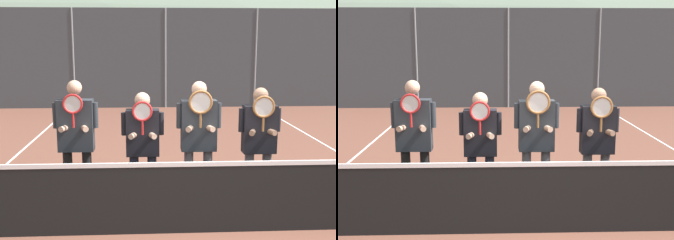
% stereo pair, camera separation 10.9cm
% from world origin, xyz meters
% --- Properties ---
extents(ground_plane, '(120.00, 120.00, 0.00)m').
position_xyz_m(ground_plane, '(0.00, 0.00, 0.00)').
color(ground_plane, brown).
extents(hill_distant, '(115.44, 64.13, 22.45)m').
position_xyz_m(hill_distant, '(0.00, 48.96, 0.00)').
color(hill_distant, slate).
rests_on(hill_distant, ground_plane).
extents(clubhouse_building, '(18.91, 5.50, 3.79)m').
position_xyz_m(clubhouse_building, '(1.10, 17.89, 1.91)').
color(clubhouse_building, tan).
rests_on(clubhouse_building, ground_plane).
extents(fence_back, '(19.84, 0.06, 3.56)m').
position_xyz_m(fence_back, '(0.00, 10.35, 1.78)').
color(fence_back, gray).
rests_on(fence_back, ground_plane).
extents(tennis_net, '(9.38, 0.09, 1.03)m').
position_xyz_m(tennis_net, '(0.00, 0.00, 0.48)').
color(tennis_net, gray).
rests_on(tennis_net, ground_plane).
extents(court_line_left_sideline, '(0.05, 16.00, 0.01)m').
position_xyz_m(court_line_left_sideline, '(-3.48, 3.00, 0.00)').
color(court_line_left_sideline, white).
rests_on(court_line_left_sideline, ground_plane).
extents(player_leftmost, '(0.62, 0.34, 1.88)m').
position_xyz_m(player_leftmost, '(-1.68, 0.75, 1.11)').
color(player_leftmost, black).
rests_on(player_leftmost, ground_plane).
extents(player_center_left, '(0.59, 0.34, 1.71)m').
position_xyz_m(player_center_left, '(-0.76, 0.76, 1.02)').
color(player_center_left, '#232838').
rests_on(player_center_left, ground_plane).
extents(player_center_right, '(0.62, 0.34, 1.86)m').
position_xyz_m(player_center_right, '(0.02, 0.71, 1.11)').
color(player_center_right, '#56565B').
rests_on(player_center_right, ground_plane).
extents(player_rightmost, '(0.59, 0.34, 1.77)m').
position_xyz_m(player_rightmost, '(0.87, 0.71, 1.05)').
color(player_rightmost, '#56565B').
rests_on(player_rightmost, ground_plane).
extents(car_far_left, '(4.15, 1.91, 1.82)m').
position_xyz_m(car_far_left, '(-6.00, 12.88, 0.92)').
color(car_far_left, '#B2B7BC').
rests_on(car_far_left, ground_plane).
extents(car_left_of_center, '(4.43, 2.06, 1.70)m').
position_xyz_m(car_left_of_center, '(-0.85, 12.84, 0.87)').
color(car_left_of_center, silver).
rests_on(car_left_of_center, ground_plane).
extents(car_center, '(4.32, 1.93, 1.68)m').
position_xyz_m(car_center, '(4.39, 12.79, 0.87)').
color(car_center, black).
rests_on(car_center, ground_plane).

